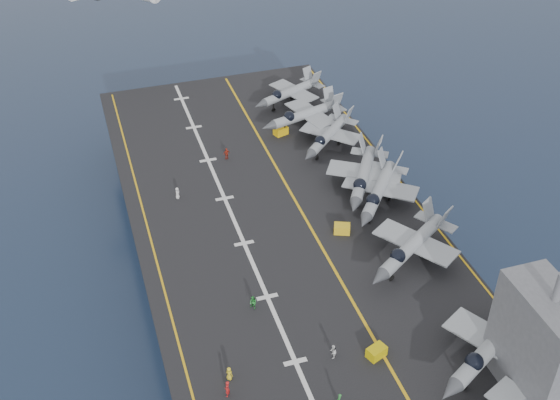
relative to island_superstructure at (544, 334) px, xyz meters
name	(u,v)px	position (x,y,z in m)	size (l,w,h in m)	color
ground	(289,294)	(-15.00, 30.00, -17.90)	(500.00, 500.00, 0.00)	#142135
hull	(289,266)	(-15.00, 30.00, -12.90)	(36.00, 90.00, 10.00)	#56595E
flight_deck	(290,235)	(-15.00, 30.00, -7.70)	(38.00, 92.00, 0.40)	black
foul_line	(312,230)	(-12.00, 30.00, -7.48)	(0.35, 90.00, 0.02)	gold
landing_centerline	(244,243)	(-21.00, 30.00, -7.48)	(0.50, 90.00, 0.02)	silver
deck_edge_port	(157,261)	(-32.00, 30.00, -7.48)	(0.25, 90.00, 0.02)	gold
deck_edge_stbd	(421,208)	(3.50, 30.00, -7.48)	(0.25, 90.00, 0.02)	gold
island_superstructure	(544,334)	(0.00, 0.00, 0.00)	(5.00, 10.00, 15.00)	#56595E
fighter_jet_1	(492,345)	(-2.25, 3.82, -4.76)	(18.92, 16.86, 5.48)	gray
fighter_jet_3	(412,244)	(-2.71, 20.66, -4.83)	(18.46, 17.01, 5.33)	#9299A2
fighter_jet_4	(379,189)	(-1.74, 32.40, -4.91)	(17.06, 17.83, 5.17)	gray
fighter_jet_5	(364,174)	(-2.31, 36.28, -4.86)	(16.69, 18.29, 5.29)	#9FA6AE
fighter_jet_6	(329,134)	(-2.91, 47.96, -5.12)	(16.19, 16.07, 4.75)	gray
fighter_jet_7	(306,113)	(-4.14, 54.71, -5.02)	(16.36, 13.08, 4.97)	gray
fighter_jet_8	(290,91)	(-4.03, 62.69, -5.16)	(15.96, 13.70, 4.68)	gray
tow_cart_a	(376,352)	(-12.74, 8.20, -6.90)	(2.33, 1.93, 1.20)	#C1AA07
tow_cart_b	(342,229)	(-8.54, 28.32, -6.89)	(2.37, 1.99, 1.21)	gold
tow_cart_c	(281,131)	(-8.56, 53.79, -6.88)	(2.38, 1.93, 1.24)	#E7B00A
crew_0	(229,373)	(-28.02, 9.94, -6.69)	(1.10, 1.17, 1.63)	gold
crew_1	(227,389)	(-28.70, 8.01, -6.50)	(1.27, 1.44, 2.00)	#B21919
crew_2	(253,303)	(-23.01, 18.75, -6.62)	(1.14, 1.26, 1.75)	#268C33
crew_4	(227,154)	(-18.27, 49.50, -6.58)	(1.19, 0.87, 1.85)	#A42716
crew_5	(177,193)	(-27.04, 42.04, -6.65)	(1.05, 1.21, 1.69)	silver
crew_6	(339,400)	(-18.76, 3.53, -6.66)	(1.09, 1.22, 1.69)	#288231
crew_7	(333,352)	(-17.11, 9.40, -6.64)	(1.17, 1.23, 1.71)	silver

